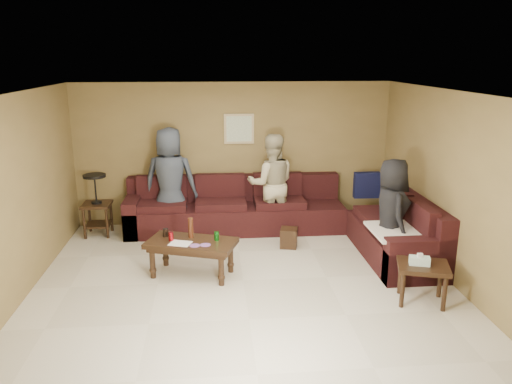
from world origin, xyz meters
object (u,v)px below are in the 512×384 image
at_px(person_left, 170,181).
at_px(person_right, 391,213).
at_px(end_table_left, 97,204).
at_px(side_table_right, 422,270).
at_px(sectional_sofa, 287,220).
at_px(waste_bin, 289,238).
at_px(coffee_table, 191,246).
at_px(person_middle, 271,184).

xyz_separation_m(person_left, person_right, (3.21, -1.72, -0.12)).
height_order(end_table_left, side_table_right, end_table_left).
relative_size(sectional_sofa, waste_bin, 15.14).
distance_m(side_table_right, waste_bin, 2.38).
height_order(side_table_right, person_left, person_left).
relative_size(person_left, person_right, 1.15).
height_order(sectional_sofa, end_table_left, end_table_left).
distance_m(sectional_sofa, person_right, 1.81).
bearing_deg(person_right, side_table_right, -179.54).
bearing_deg(person_right, coffee_table, 92.07).
xyz_separation_m(coffee_table, person_left, (-0.40, 1.81, 0.48)).
relative_size(waste_bin, person_middle, 0.18).
xyz_separation_m(end_table_left, side_table_right, (4.44, -2.80, -0.12)).
relative_size(waste_bin, person_left, 0.17).
xyz_separation_m(coffee_table, waste_bin, (1.49, 0.91, -0.27)).
bearing_deg(coffee_table, person_left, 102.38).
relative_size(person_left, person_middle, 1.07).
bearing_deg(person_middle, sectional_sofa, 118.35).
distance_m(end_table_left, person_left, 1.28).
xyz_separation_m(side_table_right, waste_bin, (-1.33, 1.95, -0.27)).
distance_m(person_left, person_middle, 1.70).
height_order(end_table_left, person_right, person_right).
xyz_separation_m(sectional_sofa, side_table_right, (1.31, -2.31, 0.10)).
relative_size(end_table_left, person_left, 0.58).
bearing_deg(end_table_left, sectional_sofa, -8.89).
distance_m(coffee_table, person_middle, 2.15).
height_order(sectional_sofa, person_right, person_right).
bearing_deg(coffee_table, side_table_right, -20.37).
height_order(coffee_table, end_table_left, end_table_left).
xyz_separation_m(waste_bin, person_right, (1.32, -0.81, 0.63)).
height_order(sectional_sofa, waste_bin, sectional_sofa).
bearing_deg(person_right, person_left, 61.94).
xyz_separation_m(person_left, person_middle, (1.69, -0.15, -0.06)).
distance_m(end_table_left, person_middle, 2.94).
xyz_separation_m(end_table_left, waste_bin, (3.11, -0.84, -0.39)).
bearing_deg(coffee_table, end_table_left, 132.82).
distance_m(sectional_sofa, coffee_table, 1.97).
distance_m(sectional_sofa, person_left, 2.06).
bearing_deg(sectional_sofa, person_middle, 117.07).
relative_size(coffee_table, waste_bin, 4.30).
relative_size(end_table_left, person_right, 0.67).
distance_m(coffee_table, end_table_left, 2.39).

